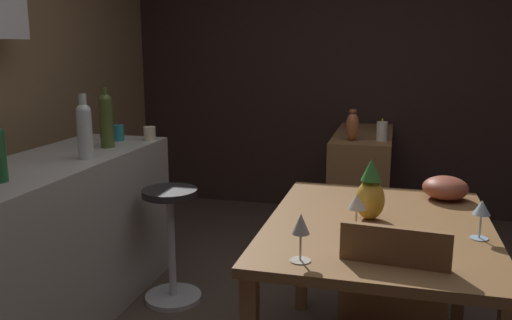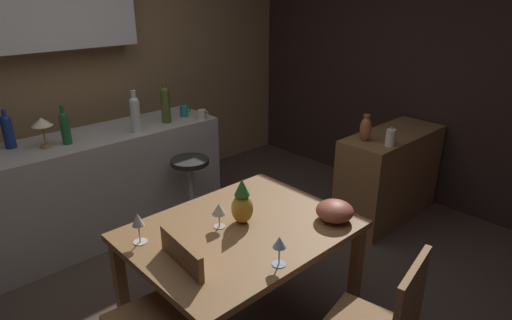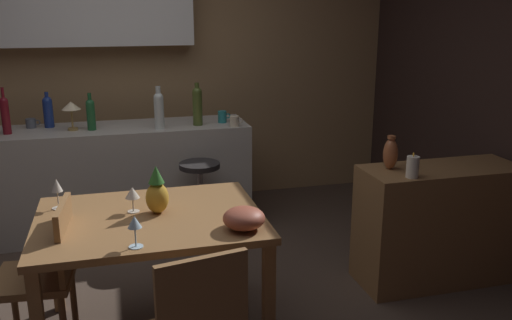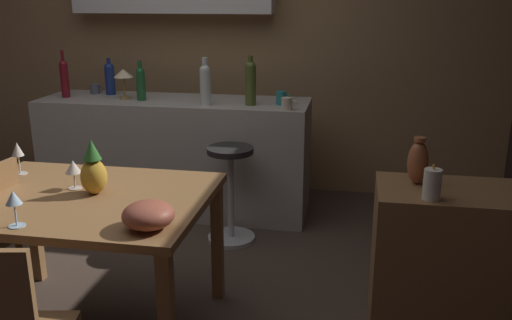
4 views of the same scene
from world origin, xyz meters
TOP-DOWN VIEW (x-y plane):
  - ground_plane at (0.00, 0.00)m, footprint 9.00×9.00m
  - wall_kitchen_back at (-0.06, 2.08)m, footprint 5.20×0.33m
  - dining_table at (-0.05, -0.31)m, footprint 1.23×0.95m
  - kitchen_counter at (-0.15, 1.40)m, footprint 2.10×0.60m
  - sideboard_cabinet at (1.91, -0.12)m, footprint 1.10×0.44m
  - bar_stool at (0.42, 0.88)m, footprint 0.34×0.34m
  - wine_glass_left at (-0.54, -0.05)m, footprint 0.08×0.08m
  - wine_glass_right at (-0.13, -0.22)m, footprint 0.08×0.08m
  - wine_glass_center at (-0.14, -0.70)m, footprint 0.07×0.07m
  - pineapple_centerpiece at (0.00, -0.26)m, footprint 0.13×0.13m
  - fruit_bowl at (0.41, -0.61)m, footprint 0.22×0.22m
  - wine_bottle_ruby at (-1.02, 1.35)m, footprint 0.06×0.06m
  - wine_bottle_olive at (0.48, 1.30)m, footprint 0.08×0.08m
  - wine_bottle_green at (-0.38, 1.33)m, footprint 0.07×0.07m
  - wine_bottle_cobalt at (-0.72, 1.53)m, footprint 0.08×0.08m
  - wine_bottle_clear at (0.16, 1.24)m, footprint 0.08×0.08m
  - cup_teal at (0.70, 1.35)m, footprint 0.11×0.07m
  - cup_slate at (-0.86, 1.54)m, footprint 0.12×0.08m
  - cup_cream at (0.77, 1.16)m, footprint 0.11×0.08m
  - counter_lamp at (-0.53, 1.36)m, footprint 0.15×0.15m
  - pillar_candle_tall at (1.59, -0.27)m, footprint 0.08×0.08m
  - vase_copper at (1.55, -0.06)m, footprint 0.10×0.10m

SIDE VIEW (x-z plane):
  - ground_plane at x=0.00m, z-range 0.00..0.00m
  - bar_stool at x=0.42m, z-range 0.02..0.71m
  - sideboard_cabinet at x=1.91m, z-range 0.00..0.82m
  - kitchen_counter at x=-0.15m, z-range 0.00..0.90m
  - dining_table at x=-0.05m, z-range 0.28..1.02m
  - fruit_bowl at x=0.41m, z-range 0.74..0.86m
  - wine_glass_right at x=-0.13m, z-range 0.78..0.92m
  - pineapple_centerpiece at x=0.00m, z-range 0.72..0.99m
  - wine_glass_center at x=-0.14m, z-range 0.78..0.94m
  - wine_glass_left at x=-0.54m, z-range 0.78..0.96m
  - pillar_candle_tall at x=1.59m, z-range 0.81..0.97m
  - vase_copper at x=1.55m, z-range 0.81..1.04m
  - cup_slate at x=-0.86m, z-range 0.90..0.98m
  - cup_cream at x=0.77m, z-range 0.90..0.99m
  - cup_teal at x=0.70m, z-range 0.90..1.00m
  - wine_bottle_green at x=-0.38m, z-range 0.89..1.19m
  - wine_bottle_cobalt at x=-0.72m, z-range 0.89..1.19m
  - wine_bottle_ruby at x=-1.02m, z-range 0.88..1.24m
  - wine_bottle_clear at x=0.16m, z-range 0.89..1.24m
  - wine_bottle_olive at x=0.48m, z-range 0.90..1.26m
  - counter_lamp at x=-0.53m, z-range 0.97..1.20m
  - wall_kitchen_back at x=-0.06m, z-range 0.11..2.71m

